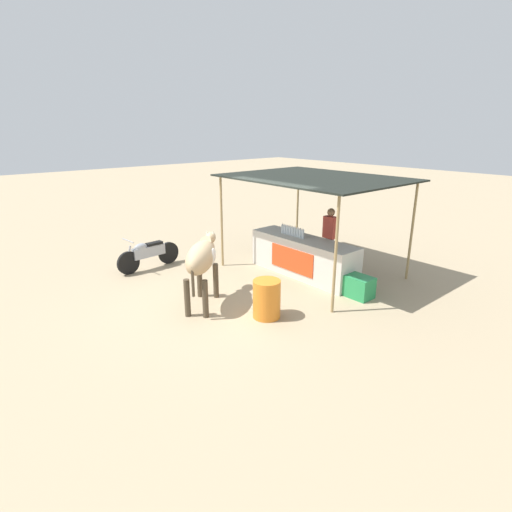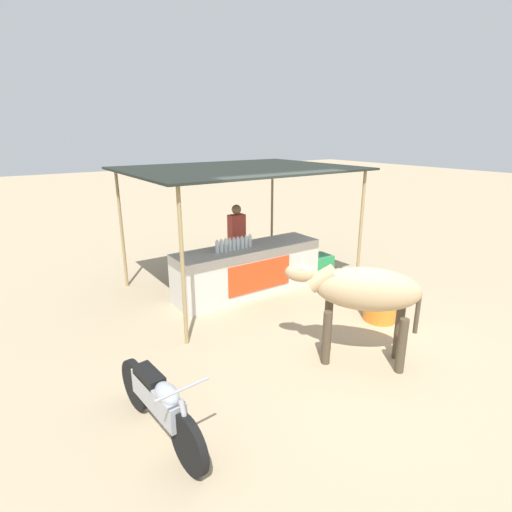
{
  "view_description": "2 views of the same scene",
  "coord_description": "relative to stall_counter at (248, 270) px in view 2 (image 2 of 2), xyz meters",
  "views": [
    {
      "loc": [
        6.49,
        -4.93,
        3.61
      ],
      "look_at": [
        0.03,
        0.61,
        0.84
      ],
      "focal_mm": 28.0,
      "sensor_mm": 36.0,
      "label": 1
    },
    {
      "loc": [
        -4.12,
        -4.0,
        3.1
      ],
      "look_at": [
        -0.46,
        1.26,
        1.09
      ],
      "focal_mm": 28.0,
      "sensor_mm": 36.0,
      "label": 2
    }
  ],
  "objects": [
    {
      "name": "vendor_behind_counter",
      "position": [
        0.21,
        0.75,
        0.37
      ],
      "size": [
        0.34,
        0.22,
        1.65
      ],
      "color": "#383842",
      "rests_on": "ground"
    },
    {
      "name": "motorcycle_parked",
      "position": [
        -2.95,
        -2.78,
        -0.05
      ],
      "size": [
        0.55,
        1.8,
        0.9
      ],
      "color": "black",
      "rests_on": "ground"
    },
    {
      "name": "water_barrel",
      "position": [
        1.18,
        -2.3,
        -0.09
      ],
      "size": [
        0.55,
        0.55,
        0.77
      ],
      "primitive_type": "cylinder",
      "color": "orange",
      "rests_on": "ground"
    },
    {
      "name": "ground_plane",
      "position": [
        0.0,
        -2.2,
        -0.48
      ],
      "size": [
        60.0,
        60.0,
        0.0
      ],
      "primitive_type": "plane",
      "color": "tan"
    },
    {
      "name": "cooler_box",
      "position": [
        1.78,
        -0.1,
        -0.24
      ],
      "size": [
        0.6,
        0.44,
        0.48
      ],
      "primitive_type": "cube",
      "color": "#268C4C",
      "rests_on": "ground"
    },
    {
      "name": "water_bottle_row",
      "position": [
        -0.35,
        -0.05,
        0.59
      ],
      "size": [
        0.79,
        0.07,
        0.25
      ],
      "color": "silver",
      "rests_on": "stall_counter"
    },
    {
      "name": "cow",
      "position": [
        -0.11,
        -2.93,
        0.55
      ],
      "size": [
        1.5,
        1.58,
        1.44
      ],
      "color": "tan",
      "rests_on": "ground"
    },
    {
      "name": "stall_awning",
      "position": [
        0.0,
        0.3,
        1.87
      ],
      "size": [
        4.2,
        3.2,
        2.45
      ],
      "color": "black",
      "rests_on": "ground"
    },
    {
      "name": "stall_counter",
      "position": [
        0.0,
        0.0,
        0.0
      ],
      "size": [
        3.0,
        0.82,
        0.96
      ],
      "color": "beige",
      "rests_on": "ground"
    }
  ]
}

